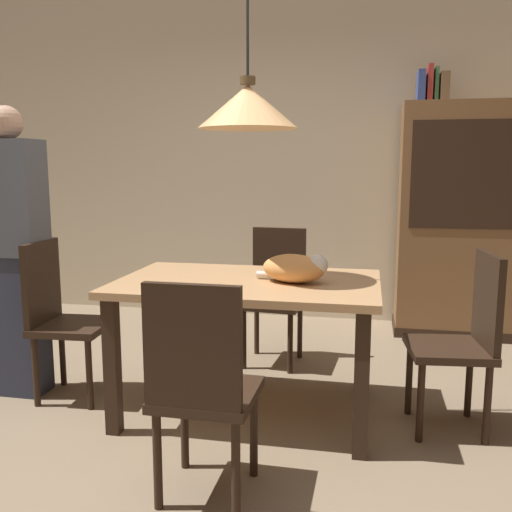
{
  "coord_description": "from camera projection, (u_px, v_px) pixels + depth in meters",
  "views": [
    {
      "loc": [
        0.62,
        -2.38,
        1.35
      ],
      "look_at": [
        -0.0,
        0.72,
        0.85
      ],
      "focal_mm": 39.43,
      "sensor_mm": 36.0,
      "label": 1
    }
  ],
  "objects": [
    {
      "name": "cat_sleeping",
      "position": [
        296.0,
        268.0,
        2.95
      ],
      "size": [
        0.4,
        0.3,
        0.16
      ],
      "color": "#E59951",
      "rests_on": "dining_table"
    },
    {
      "name": "pendant_lamp",
      "position": [
        248.0,
        106.0,
        2.89
      ],
      "size": [
        0.52,
        0.52,
        1.3
      ],
      "color": "#E0A86B"
    },
    {
      "name": "book_green_slim",
      "position": [
        436.0,
        85.0,
        4.36
      ],
      "size": [
        0.03,
        0.2,
        0.26
      ],
      "primitive_type": "cube",
      "color": "#427A4C",
      "rests_on": "hutch_bookcase"
    },
    {
      "name": "chair_near_front",
      "position": [
        201.0,
        382.0,
        2.22
      ],
      "size": [
        0.41,
        0.41,
        0.93
      ],
      "color": "black",
      "rests_on": "ground"
    },
    {
      "name": "person_standing",
      "position": [
        14.0,
        252.0,
        3.29
      ],
      "size": [
        0.36,
        0.22,
        1.7
      ],
      "color": "#2D3347",
      "rests_on": "ground"
    },
    {
      "name": "chair_far_back",
      "position": [
        276.0,
        289.0,
        3.92
      ],
      "size": [
        0.43,
        0.43,
        0.93
      ],
      "color": "black",
      "rests_on": "ground"
    },
    {
      "name": "back_wall",
      "position": [
        299.0,
        156.0,
        4.98
      ],
      "size": [
        6.4,
        0.1,
        2.9
      ],
      "primitive_type": "cube",
      "color": "beige",
      "rests_on": "ground"
    },
    {
      "name": "chair_left_side",
      "position": [
        60.0,
        312.0,
        3.28
      ],
      "size": [
        0.42,
        0.42,
        0.93
      ],
      "color": "black",
      "rests_on": "ground"
    },
    {
      "name": "hutch_bookcase",
      "position": [
        469.0,
        226.0,
        4.47
      ],
      "size": [
        1.12,
        0.45,
        1.85
      ],
      "color": "brown",
      "rests_on": "ground"
    },
    {
      "name": "book_red_tall",
      "position": [
        429.0,
        84.0,
        4.37
      ],
      "size": [
        0.04,
        0.22,
        0.28
      ],
      "primitive_type": "cube",
      "color": "#B73833",
      "rests_on": "hutch_bookcase"
    },
    {
      "name": "book_blue_wide",
      "position": [
        421.0,
        87.0,
        4.39
      ],
      "size": [
        0.06,
        0.24,
        0.24
      ],
      "primitive_type": "cube",
      "color": "#384C93",
      "rests_on": "hutch_bookcase"
    },
    {
      "name": "ground",
      "position": [
        226.0,
        458.0,
        2.64
      ],
      "size": [
        10.0,
        10.0,
        0.0
      ],
      "primitive_type": "plane",
      "color": "#847056"
    },
    {
      "name": "dining_table",
      "position": [
        248.0,
        298.0,
        3.05
      ],
      "size": [
        1.4,
        0.9,
        0.75
      ],
      "color": "tan",
      "rests_on": "ground"
    },
    {
      "name": "book_brown_thick",
      "position": [
        444.0,
        88.0,
        4.35
      ],
      "size": [
        0.06,
        0.24,
        0.22
      ],
      "primitive_type": "cube",
      "color": "brown",
      "rests_on": "hutch_bookcase"
    },
    {
      "name": "chair_right_side",
      "position": [
        465.0,
        334.0,
        2.86
      ],
      "size": [
        0.44,
        0.44,
        0.93
      ],
      "color": "black",
      "rests_on": "ground"
    }
  ]
}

